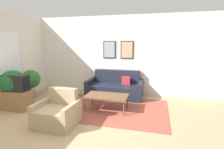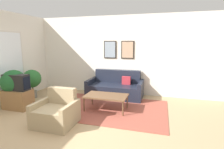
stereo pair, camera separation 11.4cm
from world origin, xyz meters
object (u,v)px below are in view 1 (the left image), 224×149
(coffee_table, at_px, (107,96))
(armchair, at_px, (58,113))
(tv, at_px, (16,83))
(couch, at_px, (115,88))
(potted_plant_tall, at_px, (13,83))

(coffee_table, xyz_separation_m, armchair, (-0.80, -1.09, -0.12))
(coffee_table, bearing_deg, tv, -166.87)
(tv, bearing_deg, couch, 37.62)
(coffee_table, xyz_separation_m, tv, (-2.37, -0.55, 0.36))
(armchair, bearing_deg, coffee_table, 44.85)
(coffee_table, height_order, armchair, armchair)
(couch, xyz_separation_m, tv, (-2.30, -1.77, 0.44))
(armchair, bearing_deg, potted_plant_tall, 151.35)
(couch, relative_size, tv, 2.62)
(couch, relative_size, coffee_table, 1.62)
(potted_plant_tall, bearing_deg, couch, 34.15)
(tv, relative_size, armchair, 0.82)
(couch, relative_size, potted_plant_tall, 1.72)
(couch, distance_m, potted_plant_tall, 3.02)
(couch, relative_size, armchair, 2.14)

